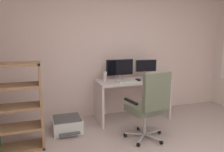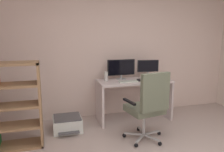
{
  "view_description": "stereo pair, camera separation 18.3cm",
  "coord_description": "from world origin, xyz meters",
  "px_view_note": "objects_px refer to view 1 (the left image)",
  "views": [
    {
      "loc": [
        -1.39,
        -1.66,
        1.62
      ],
      "look_at": [
        -0.21,
        1.8,
        0.92
      ],
      "focal_mm": 36.5,
      "sensor_mm": 36.0,
      "label": 1
    },
    {
      "loc": [
        -1.21,
        -1.72,
        1.62
      ],
      "look_at": [
        -0.21,
        1.8,
        0.92
      ],
      "focal_mm": 36.5,
      "sensor_mm": 36.0,
      "label": 2
    }
  ],
  "objects_px": {
    "desk": "(133,91)",
    "monitor_main": "(120,68)",
    "monitor_secondary": "(146,67)",
    "desktop_speaker": "(105,76)",
    "printer": "(67,125)",
    "computer_mouse": "(138,80)",
    "office_chair": "(150,104)",
    "keyboard": "(127,81)"
  },
  "relations": [
    {
      "from": "monitor_secondary",
      "to": "printer",
      "type": "xyz_separation_m",
      "value": [
        -1.58,
        -0.31,
        -0.84
      ]
    },
    {
      "from": "printer",
      "to": "desktop_speaker",
      "type": "bearing_deg",
      "value": 19.3
    },
    {
      "from": "printer",
      "to": "keyboard",
      "type": "bearing_deg",
      "value": 2.51
    },
    {
      "from": "monitor_secondary",
      "to": "desktop_speaker",
      "type": "bearing_deg",
      "value": -176.77
    },
    {
      "from": "desk",
      "to": "keyboard",
      "type": "bearing_deg",
      "value": -142.67
    },
    {
      "from": "desk",
      "to": "desktop_speaker",
      "type": "height_order",
      "value": "desktop_speaker"
    },
    {
      "from": "desktop_speaker",
      "to": "monitor_main",
      "type": "bearing_deg",
      "value": 8.91
    },
    {
      "from": "desk",
      "to": "keyboard",
      "type": "distance_m",
      "value": 0.3
    },
    {
      "from": "printer",
      "to": "desk",
      "type": "bearing_deg",
      "value": 7.79
    },
    {
      "from": "keyboard",
      "to": "desktop_speaker",
      "type": "bearing_deg",
      "value": 148.65
    },
    {
      "from": "desk",
      "to": "computer_mouse",
      "type": "bearing_deg",
      "value": -58.41
    },
    {
      "from": "monitor_main",
      "to": "office_chair",
      "type": "relative_size",
      "value": 0.48
    },
    {
      "from": "desktop_speaker",
      "to": "office_chair",
      "type": "height_order",
      "value": "office_chair"
    },
    {
      "from": "desktop_speaker",
      "to": "office_chair",
      "type": "xyz_separation_m",
      "value": [
        0.38,
        -0.99,
        -0.25
      ]
    },
    {
      "from": "monitor_main",
      "to": "printer",
      "type": "bearing_deg",
      "value": -163.63
    },
    {
      "from": "monitor_main",
      "to": "keyboard",
      "type": "xyz_separation_m",
      "value": [
        0.05,
        -0.26,
        -0.2
      ]
    },
    {
      "from": "desk",
      "to": "computer_mouse",
      "type": "height_order",
      "value": "computer_mouse"
    },
    {
      "from": "monitor_secondary",
      "to": "desktop_speaker",
      "type": "height_order",
      "value": "monitor_secondary"
    },
    {
      "from": "monitor_main",
      "to": "computer_mouse",
      "type": "xyz_separation_m",
      "value": [
        0.27,
        -0.23,
        -0.19
      ]
    },
    {
      "from": "computer_mouse",
      "to": "printer",
      "type": "height_order",
      "value": "computer_mouse"
    },
    {
      "from": "monitor_secondary",
      "to": "computer_mouse",
      "type": "relative_size",
      "value": 4.07
    },
    {
      "from": "monitor_secondary",
      "to": "desk",
      "type": "bearing_deg",
      "value": -157.95
    },
    {
      "from": "monitor_secondary",
      "to": "printer",
      "type": "relative_size",
      "value": 0.8
    },
    {
      "from": "monitor_main",
      "to": "desk",
      "type": "bearing_deg",
      "value": -32.74
    },
    {
      "from": "desk",
      "to": "printer",
      "type": "bearing_deg",
      "value": -172.21
    },
    {
      "from": "computer_mouse",
      "to": "desktop_speaker",
      "type": "height_order",
      "value": "desktop_speaker"
    },
    {
      "from": "monitor_main",
      "to": "computer_mouse",
      "type": "distance_m",
      "value": 0.4
    },
    {
      "from": "desk",
      "to": "desktop_speaker",
      "type": "xyz_separation_m",
      "value": [
        -0.51,
        0.09,
        0.29
      ]
    },
    {
      "from": "monitor_main",
      "to": "desktop_speaker",
      "type": "height_order",
      "value": "monitor_main"
    },
    {
      "from": "keyboard",
      "to": "printer",
      "type": "height_order",
      "value": "keyboard"
    },
    {
      "from": "desk",
      "to": "office_chair",
      "type": "xyz_separation_m",
      "value": [
        -0.13,
        -0.9,
        0.04
      ]
    },
    {
      "from": "desktop_speaker",
      "to": "desk",
      "type": "bearing_deg",
      "value": -9.63
    },
    {
      "from": "office_chair",
      "to": "printer",
      "type": "relative_size",
      "value": 2.11
    },
    {
      "from": "printer",
      "to": "computer_mouse",
      "type": "bearing_deg",
      "value": 3.25
    },
    {
      "from": "monitor_secondary",
      "to": "desktop_speaker",
      "type": "relative_size",
      "value": 2.4
    },
    {
      "from": "desk",
      "to": "monitor_main",
      "type": "relative_size",
      "value": 2.58
    },
    {
      "from": "office_chair",
      "to": "printer",
      "type": "xyz_separation_m",
      "value": [
        -1.12,
        0.73,
        -0.47
      ]
    },
    {
      "from": "monitor_secondary",
      "to": "computer_mouse",
      "type": "distance_m",
      "value": 0.4
    },
    {
      "from": "monitor_main",
      "to": "keyboard",
      "type": "relative_size",
      "value": 1.53
    },
    {
      "from": "computer_mouse",
      "to": "monitor_main",
      "type": "bearing_deg",
      "value": 141.08
    },
    {
      "from": "monitor_main",
      "to": "printer",
      "type": "distance_m",
      "value": 1.38
    },
    {
      "from": "keyboard",
      "to": "computer_mouse",
      "type": "distance_m",
      "value": 0.22
    }
  ]
}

